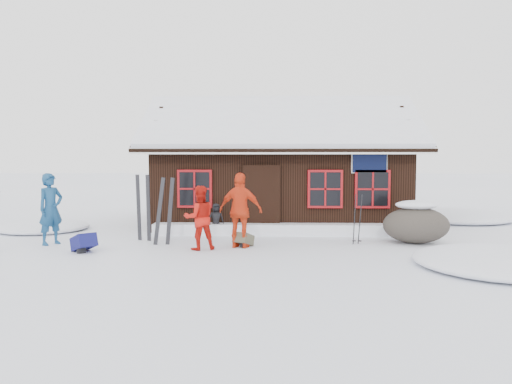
# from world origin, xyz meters

# --- Properties ---
(ground) EXTENTS (120.00, 120.00, 0.00)m
(ground) POSITION_xyz_m (0.00, 0.00, 0.00)
(ground) COLOR white
(ground) RESTS_ON ground
(mountain_hut) EXTENTS (8.90, 6.09, 4.42)m
(mountain_hut) POSITION_xyz_m (1.50, 4.98, 1.58)
(mountain_hut) COLOR black
(mountain_hut) RESTS_ON ground
(snow_drift) EXTENTS (7.60, 0.60, 0.35)m
(snow_drift) POSITION_xyz_m (1.50, 2.25, 0.17)
(snow_drift) COLOR white
(snow_drift) RESTS_ON ground
(snow_mounds) EXTENTS (20.60, 13.20, 0.48)m
(snow_mounds) POSITION_xyz_m (1.65, 1.86, 0.00)
(snow_mounds) COLOR white
(snow_mounds) RESTS_ON ground
(skier_teal) EXTENTS (0.75, 0.82, 1.88)m
(skier_teal) POSITION_xyz_m (-4.59, 0.41, 0.94)
(skier_teal) COLOR navy
(skier_teal) RESTS_ON ground
(skier_orange_left) EXTENTS (0.93, 0.83, 1.59)m
(skier_orange_left) POSITION_xyz_m (-0.58, -0.21, 0.80)
(skier_orange_left) COLOR red
(skier_orange_left) RESTS_ON ground
(skier_orange_right) EXTENTS (1.20, 0.73, 1.91)m
(skier_orange_right) POSITION_xyz_m (0.42, 0.10, 0.95)
(skier_orange_right) COLOR red
(skier_orange_right) RESTS_ON ground
(skier_crouched) EXTENTS (0.52, 0.41, 0.93)m
(skier_crouched) POSITION_xyz_m (-0.44, 2.20, 0.47)
(skier_crouched) COLOR black
(skier_crouched) RESTS_ON ground
(boulder) EXTENTS (1.75, 1.32, 1.03)m
(boulder) POSITION_xyz_m (5.06, 0.91, 0.52)
(boulder) COLOR #453F37
(boulder) RESTS_ON ground
(ski_pair_mid) EXTENTS (0.44, 0.17, 1.87)m
(ski_pair_mid) POSITION_xyz_m (-2.32, 1.12, 0.88)
(ski_pair_mid) COLOR black
(ski_pair_mid) RESTS_ON ground
(ski_pair_right) EXTENTS (0.61, 0.20, 1.82)m
(ski_pair_right) POSITION_xyz_m (-1.59, 0.47, 0.86)
(ski_pair_right) COLOR black
(ski_pair_right) RESTS_ON ground
(ski_poles) EXTENTS (0.24, 0.12, 1.36)m
(ski_poles) POSITION_xyz_m (3.47, 0.74, 0.64)
(ski_poles) COLOR black
(ski_poles) RESTS_ON ground
(backpack_blue) EXTENTS (0.74, 0.74, 0.32)m
(backpack_blue) POSITION_xyz_m (-3.34, -0.60, 0.16)
(backpack_blue) COLOR #141555
(backpack_blue) RESTS_ON ground
(backpack_olive) EXTENTS (0.55, 0.61, 0.27)m
(backpack_olive) POSITION_xyz_m (0.49, 0.24, 0.13)
(backpack_olive) COLOR #4D4937
(backpack_olive) RESTS_ON ground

